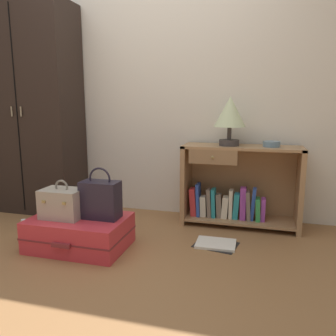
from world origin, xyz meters
The scene contains 11 objects.
ground_plane centered at (0.00, 0.00, 0.00)m, with size 9.00×9.00×0.00m, color olive.
back_wall centered at (0.00, 1.50, 1.30)m, with size 6.40×0.10×2.60m, color silver.
wardrobe centered at (-1.12, 1.20, 0.99)m, with size 0.89×0.47×1.98m.
bookshelf centered at (0.86, 1.26, 0.33)m, with size 1.01×0.35×0.71m.
table_lamp centered at (0.78, 1.24, 0.97)m, with size 0.27×0.27×0.42m.
bowl centered at (1.13, 1.25, 0.73)m, with size 0.14×0.14×0.05m, color slate.
suitcase_large centered at (-0.22, 0.45, 0.12)m, with size 0.71×0.50×0.23m.
train_case centered at (-0.33, 0.42, 0.34)m, with size 0.30×0.21×0.28m.
handbag centered at (-0.06, 0.49, 0.37)m, with size 0.28×0.15×0.38m.
bottle centered at (-0.70, 0.43, 0.08)m, with size 0.06×0.06×0.18m.
open_book_on_floor centered at (0.75, 0.76, 0.01)m, with size 0.35×0.29×0.02m.
Camera 1 is at (1.05, -1.67, 1.05)m, focal length 36.13 mm.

